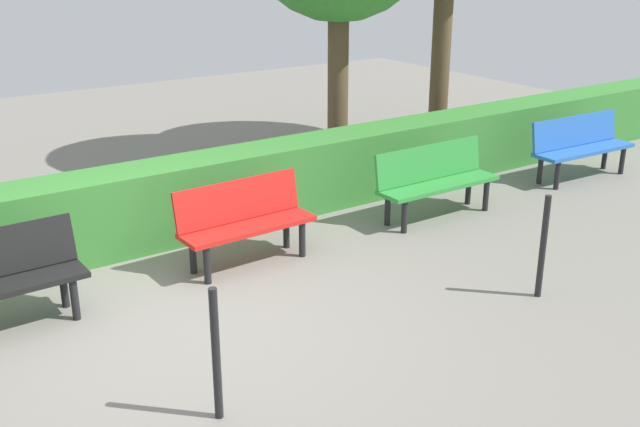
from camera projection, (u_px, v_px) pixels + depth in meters
ground_plane at (188, 320)px, 6.56m from camera, size 22.63×22.63×0.00m
bench_blue at (580, 144)px, 10.37m from camera, size 1.67×0.53×0.86m
bench_green at (435, 178)px, 8.89m from camera, size 1.62×0.46×0.86m
bench_red at (244, 219)px, 7.59m from camera, size 1.44×0.50×0.86m
hedge_row at (208, 194)px, 8.47m from camera, size 18.63×0.64×0.87m
railing_post_mid at (543, 247)px, 6.84m from camera, size 0.06×0.06×1.00m
railing_post_far at (216, 355)px, 5.06m from camera, size 0.06×0.06×1.00m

